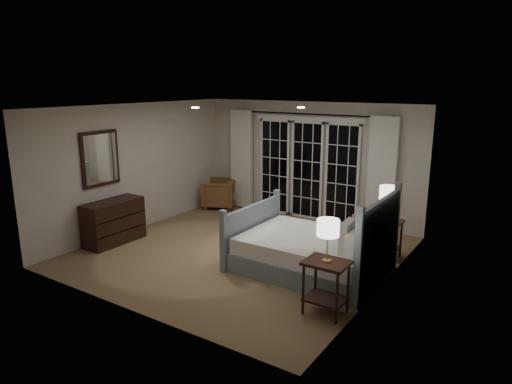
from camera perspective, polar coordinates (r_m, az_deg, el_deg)
The scene contains 20 objects.
floor at distance 8.06m, azimuth -1.90°, elevation -7.48°, with size 5.00×5.00×0.00m, color #90714D.
ceiling at distance 7.52m, azimuth -2.05°, elevation 10.57°, with size 5.00×5.00×0.00m, color silver.
wall_left at distance 9.34m, azimuth -14.61°, elevation 3.02°, with size 0.02×5.00×2.50m, color beige.
wall_right at distance 6.61m, azimuth 16.01°, elevation -1.39°, with size 0.02×5.00×2.50m, color beige.
wall_back at distance 9.80m, azimuth 6.52°, elevation 3.87°, with size 5.00×0.02×2.50m, color beige.
wall_front at distance 5.90m, azimuth -16.16°, elevation -3.20°, with size 5.00×0.02×2.50m, color beige.
french_doors at distance 9.80m, azimuth 6.38°, elevation 2.91°, with size 2.50×0.04×2.20m.
curtain_rod at distance 9.59m, azimuth 6.41°, elevation 9.68°, with size 0.03×0.03×3.50m, color black.
curtain_left at distance 10.56m, azimuth -1.82°, elevation 4.10°, with size 0.55×0.10×2.25m, color silver.
curtain_right at distance 9.10m, azimuth 15.45°, elevation 2.05°, with size 0.55×0.10×2.25m, color silver.
downlight_a at distance 7.62m, azimuth 5.62°, elevation 10.47°, with size 0.12×0.12×0.01m, color white.
downlight_b at distance 7.58m, azimuth -7.60°, elevation 10.41°, with size 0.12×0.12×0.01m, color white.
bed at distance 7.24m, azimuth 7.18°, elevation -7.33°, with size 2.23×1.60×1.30m.
nightstand_left at distance 5.94m, azimuth 8.75°, elevation -10.70°, with size 0.55×0.44×0.71m.
nightstand_right at distance 7.97m, azimuth 15.92°, elevation -4.94°, with size 0.51×0.41×0.66m.
lamp_left at distance 5.70m, azimuth 8.99°, elevation -4.51°, with size 0.28×0.28×0.55m.
lamp_right at distance 7.79m, azimuth 16.24°, elevation -0.14°, with size 0.30×0.30×0.58m.
armchair at distance 10.77m, azimuth -4.60°, elevation -0.15°, with size 0.73×0.75×0.68m, color brown.
dresser at distance 8.78m, azimuth -17.36°, elevation -3.57°, with size 0.48×1.12×0.80m.
mirror at distance 8.70m, azimuth -18.90°, elevation 3.97°, with size 0.05×0.85×1.00m.
Camera 1 is at (4.35, -6.12, 2.91)m, focal length 32.00 mm.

